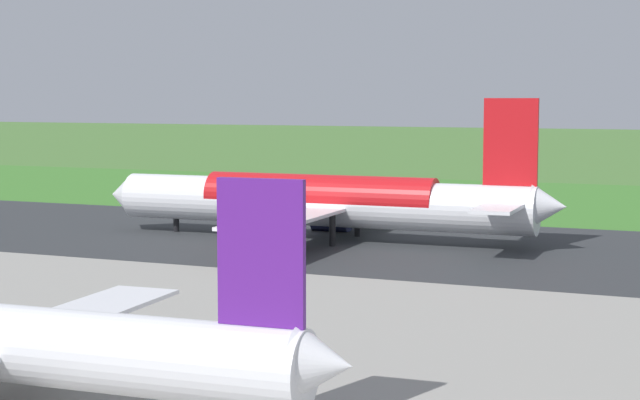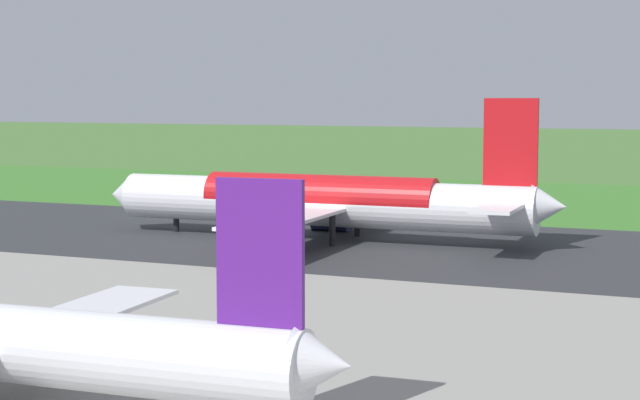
# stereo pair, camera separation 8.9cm
# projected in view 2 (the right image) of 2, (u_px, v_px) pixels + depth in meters

# --- Properties ---
(ground_plane) EXTENTS (800.00, 800.00, 0.00)m
(ground_plane) POSITION_uv_depth(u_px,v_px,m) (358.00, 242.00, 112.87)
(ground_plane) COLOR #477233
(runway_asphalt) EXTENTS (600.00, 41.78, 0.06)m
(runway_asphalt) POSITION_uv_depth(u_px,v_px,m) (358.00, 242.00, 112.87)
(runway_asphalt) COLOR #2D3033
(runway_asphalt) RESTS_ON ground
(grass_verge_foreground) EXTENTS (600.00, 80.00, 0.04)m
(grass_verge_foreground) POSITION_uv_depth(u_px,v_px,m) (464.00, 203.00, 154.51)
(grass_verge_foreground) COLOR #3C782B
(grass_verge_foreground) RESTS_ON ground
(airliner_main) EXTENTS (54.03, 44.10, 15.88)m
(airliner_main) POSITION_uv_depth(u_px,v_px,m) (323.00, 201.00, 114.03)
(airliner_main) COLOR white
(airliner_main) RESTS_ON ground
(no_stopping_sign) EXTENTS (0.60, 0.10, 2.65)m
(no_stopping_sign) POSITION_uv_depth(u_px,v_px,m) (414.00, 188.00, 160.77)
(no_stopping_sign) COLOR slate
(no_stopping_sign) RESTS_ON ground
(traffic_cone_orange) EXTENTS (0.40, 0.40, 0.55)m
(traffic_cone_orange) POSITION_uv_depth(u_px,v_px,m) (374.00, 195.00, 163.38)
(traffic_cone_orange) COLOR orange
(traffic_cone_orange) RESTS_ON ground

